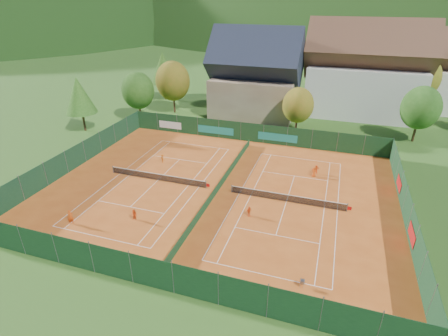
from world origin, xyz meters
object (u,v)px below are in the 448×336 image
player_left_mid (134,215)px  hotel_block_a (364,75)px  player_right_near (249,211)px  ball_hopper (302,282)px  hotel_block_b (439,76)px  chalet (256,79)px  player_left_far (163,159)px  player_right_far_b (316,169)px  player_right_far_a (314,172)px  player_left_near (71,217)px

player_left_mid → hotel_block_a: bearing=70.2°
player_left_mid → player_right_near: size_ratio=1.07×
ball_hopper → player_right_near: bearing=128.1°
player_right_near → ball_hopper: bearing=-104.5°
hotel_block_b → chalet: bearing=-157.0°
player_left_far → player_right_near: size_ratio=1.02×
hotel_block_b → player_right_near: bearing=-117.8°
player_left_mid → player_right_far_b: size_ratio=1.03×
player_left_far → player_right_far_b: player_right_far_b is taller
player_right_far_a → player_right_far_b: (0.16, 0.84, -0.04)m
player_right_far_a → hotel_block_b: bearing=-125.8°
hotel_block_a → player_left_mid: 50.10m
hotel_block_b → ball_hopper: size_ratio=21.60×
chalet → player_right_far_a: bearing=-59.8°
hotel_block_a → player_right_far_a: 30.22m
chalet → ball_hopper: bearing=-71.5°
chalet → hotel_block_b: 35.85m
chalet → ball_hopper: chalet is taller
ball_hopper → player_left_mid: bearing=167.3°
ball_hopper → player_right_far_a: size_ratio=0.61×
hotel_block_a → player_right_far_b: 29.39m
player_right_far_a → chalet: bearing=-67.5°
ball_hopper → player_right_far_b: (-0.67, 20.24, 0.06)m
player_right_far_b → hotel_block_b: bearing=-156.7°
chalet → player_left_mid: bearing=-94.8°
player_right_near → hotel_block_a: bearing=21.7°
player_left_mid → player_left_far: size_ratio=1.05×
player_left_mid → player_right_far_a: player_right_far_a is taller
player_right_near → player_right_far_a: size_ratio=0.91×
ball_hopper → player_left_mid: (-17.40, 3.92, 0.08)m
hotel_block_b → player_right_far_a: (-19.67, -36.91, -5.97)m
hotel_block_b → ball_hopper: hotel_block_b is taller
player_left_mid → player_right_far_b: 23.37m
player_left_mid → player_left_far: 13.62m
player_right_far_b → hotel_block_a: bearing=-139.4°
hotel_block_b → player_left_far: bearing=-135.4°
ball_hopper → hotel_block_b: bearing=71.5°
chalet → player_right_far_b: size_ratio=13.25×
hotel_block_b → player_left_mid: size_ratio=13.69×
player_left_near → player_left_far: (2.22, 15.66, -0.18)m
hotel_block_a → ball_hopper: (-4.84, -48.30, -6.83)m
hotel_block_b → player_right_near: hotel_block_b is taller
hotel_block_b → player_right_near: 54.64m
player_right_near → player_left_near: bearing=149.7°
chalet → player_left_near: bearing=-102.4°
ball_hopper → player_right_near: 10.47m
player_right_far_b → player_left_mid: bearing=6.0°
chalet → player_left_far: chalet is taller
player_left_near → player_left_far: player_left_near is taller
hotel_block_a → player_right_far_a: hotel_block_a is taller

